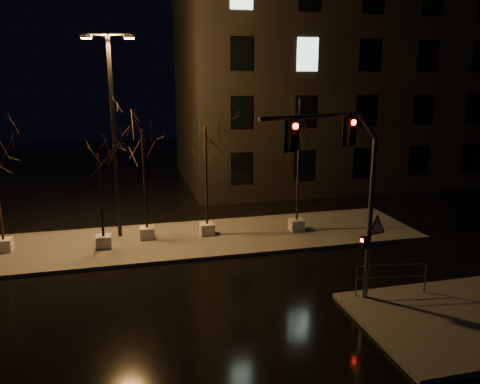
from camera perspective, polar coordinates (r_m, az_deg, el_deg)
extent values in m
plane|color=black|center=(16.72, -3.12, -12.70)|extent=(90.00, 90.00, 0.00)
cube|color=#484640|center=(22.16, -6.10, -5.77)|extent=(22.00, 5.00, 0.15)
cube|color=#484640|center=(16.89, 26.16, -13.60)|extent=(7.00, 5.00, 0.15)
cube|color=black|center=(36.77, 13.45, 13.42)|extent=(25.00, 12.00, 15.00)
cube|color=beige|center=(22.70, -26.82, -5.80)|extent=(0.65, 0.65, 0.55)
cube|color=beige|center=(21.57, -16.26, -5.82)|extent=(0.65, 0.65, 0.55)
cylinder|color=black|center=(20.99, -16.64, -0.43)|extent=(0.11, 0.11, 3.63)
cube|color=beige|center=(22.27, -11.25, -4.91)|extent=(0.65, 0.65, 0.55)
cylinder|color=black|center=(21.60, -11.56, 1.49)|extent=(0.11, 0.11, 4.54)
cube|color=beige|center=(22.45, -4.03, -4.52)|extent=(0.65, 0.65, 0.55)
cylinder|color=black|center=(21.79, -4.15, 1.96)|extent=(0.11, 0.11, 4.63)
cube|color=beige|center=(23.18, 6.90, -4.00)|extent=(0.65, 0.65, 0.55)
cylinder|color=black|center=(22.42, 7.13, 3.81)|extent=(0.11, 0.11, 5.84)
cylinder|color=#525459|center=(15.97, 15.56, -3.37)|extent=(0.16, 0.16, 5.45)
cylinder|color=#525459|center=(13.57, 8.86, 9.08)|extent=(3.51, 1.19, 0.13)
cube|color=black|center=(14.61, 13.33, 7.22)|extent=(0.32, 0.27, 0.82)
cube|color=black|center=(13.19, 6.45, 6.84)|extent=(0.32, 0.27, 0.82)
cube|color=black|center=(16.05, 14.90, -5.97)|extent=(0.24, 0.21, 0.41)
cone|color=red|center=(16.21, 16.28, -4.17)|extent=(0.91, 0.30, 0.95)
sphere|color=#FF0C07|center=(15.37, 16.33, 8.36)|extent=(0.16, 0.16, 0.16)
cylinder|color=black|center=(21.97, -15.08, 6.11)|extent=(0.18, 0.18, 9.12)
cylinder|color=black|center=(21.88, -15.85, 18.02)|extent=(1.99, 0.45, 0.09)
cube|color=orange|center=(22.06, -18.25, 17.46)|extent=(0.49, 0.33, 0.18)
cube|color=orange|center=(21.71, -13.36, 17.84)|extent=(0.49, 0.33, 0.18)
cylinder|color=#525459|center=(16.76, 14.00, -10.56)|extent=(0.06, 0.06, 1.01)
cylinder|color=#525459|center=(17.72, 21.64, -9.78)|extent=(0.06, 0.06, 1.01)
cylinder|color=#525459|center=(16.99, 18.07, -8.45)|extent=(2.45, 0.39, 0.04)
cylinder|color=#525459|center=(17.16, 17.96, -9.84)|extent=(2.45, 0.39, 0.04)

